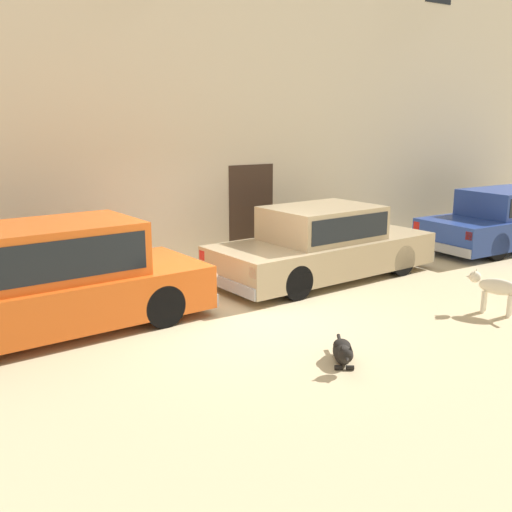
% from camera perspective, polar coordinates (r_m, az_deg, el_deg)
% --- Properties ---
extents(ground_plane, '(80.00, 80.00, 0.00)m').
position_cam_1_polar(ground_plane, '(9.37, -1.29, -5.88)').
color(ground_plane, tan).
extents(parked_sedan_nearest, '(4.71, 2.14, 1.60)m').
position_cam_1_polar(parked_sedan_nearest, '(9.03, -19.31, -1.88)').
color(parked_sedan_nearest, '#D15619').
rests_on(parked_sedan_nearest, ground_plane).
extents(parked_sedan_second, '(4.84, 2.16, 1.42)m').
position_cam_1_polar(parked_sedan_second, '(11.55, 6.46, 1.27)').
color(parked_sedan_second, tan).
rests_on(parked_sedan_second, ground_plane).
extents(parked_sedan_third, '(4.84, 1.75, 1.41)m').
position_cam_1_polar(parked_sedan_third, '(15.50, 23.15, 3.32)').
color(parked_sedan_third, navy).
rests_on(parked_sedan_third, ground_plane).
extents(apartment_block, '(16.68, 5.04, 9.44)m').
position_cam_1_polar(apartment_block, '(16.23, 2.53, 19.00)').
color(apartment_block, beige).
rests_on(apartment_block, ground_plane).
extents(stray_dog_spotted, '(0.63, 0.88, 0.36)m').
position_cam_1_polar(stray_dog_spotted, '(7.71, 8.37, -9.08)').
color(stray_dog_spotted, black).
rests_on(stray_dog_spotted, ground_plane).
extents(stray_dog_tan, '(0.46, 0.94, 0.69)m').
position_cam_1_polar(stray_dog_tan, '(10.13, 21.98, -2.77)').
color(stray_dog_tan, beige).
rests_on(stray_dog_tan, ground_plane).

